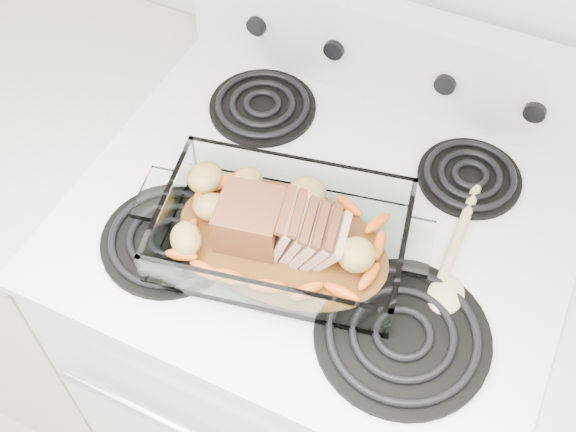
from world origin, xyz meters
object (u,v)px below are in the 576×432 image
at_px(counter_left, 57,234).
at_px(pork_roast, 271,223).
at_px(electric_range, 316,340).
at_px(baking_dish, 282,237).

height_order(counter_left, pork_roast, pork_roast).
xyz_separation_m(electric_range, baking_dish, (-0.03, -0.10, 0.48)).
xyz_separation_m(counter_left, pork_roast, (0.62, -0.09, 0.52)).
xyz_separation_m(electric_range, pork_roast, (-0.05, -0.10, 0.51)).
bearing_deg(electric_range, counter_left, -179.90).
height_order(baking_dish, pork_roast, pork_roast).
xyz_separation_m(counter_left, baking_dish, (0.64, -0.09, 0.50)).
xyz_separation_m(electric_range, counter_left, (-0.67, -0.00, -0.02)).
bearing_deg(counter_left, baking_dish, -8.46).
relative_size(counter_left, baking_dish, 2.56).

